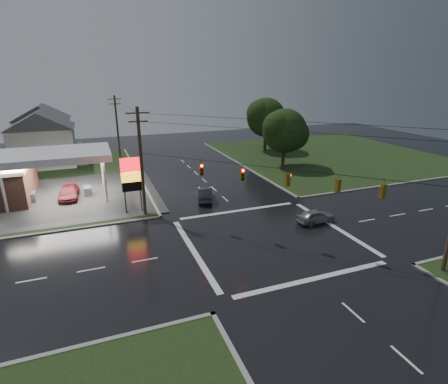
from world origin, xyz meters
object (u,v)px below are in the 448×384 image
object	(u,v)px
utility_pole_nw	(141,161)
pylon_sign	(131,176)
car_crossing	(316,216)
tree_ne_near	(285,131)
house_near	(43,138)
car_north	(205,194)
tree_ne_far	(267,117)
utility_pole_n	(117,126)
car_pump	(69,193)
house_far	(44,128)

from	to	relation	value
utility_pole_nw	pylon_sign	bearing A→B (deg)	135.00
car_crossing	tree_ne_near	bearing A→B (deg)	-25.53
house_near	car_north	distance (m)	31.01
pylon_sign	tree_ne_near	bearing A→B (deg)	25.01
utility_pole_nw	tree_ne_far	size ratio (longest dim) A/B	1.12
utility_pole_n	car_pump	world-z (taller)	utility_pole_n
house_far	tree_ne_far	world-z (taller)	tree_ne_far
utility_pole_nw	car_crossing	size ratio (longest dim) A/B	2.80
tree_ne_far	car_crossing	world-z (taller)	tree_ne_far
car_north	car_crossing	size ratio (longest dim) A/B	1.14
pylon_sign	utility_pole_n	xyz separation A→B (m)	(1.00, 27.50, 1.46)
utility_pole_nw	house_far	bearing A→B (deg)	107.92
utility_pole_nw	tree_ne_near	xyz separation A→B (m)	(23.64, 12.49, -0.16)
house_far	car_north	size ratio (longest dim) A/B	2.48
pylon_sign	car_pump	distance (m)	10.13
tree_ne_near	utility_pole_nw	bearing A→B (deg)	-152.14
utility_pole_n	car_crossing	bearing A→B (deg)	-67.21
house_near	car_north	size ratio (longest dim) A/B	2.48
utility_pole_nw	car_north	bearing A→B (deg)	15.36
tree_ne_near	car_north	distance (m)	20.15
pylon_sign	house_near	size ratio (longest dim) A/B	0.54
tree_ne_near	tree_ne_far	world-z (taller)	tree_ne_far
tree_ne_far	utility_pole_n	bearing A→B (deg)	171.45
car_north	car_crossing	bearing A→B (deg)	145.08
tree_ne_far	car_north	xyz separation A→B (m)	(-19.50, -22.53, -5.45)
tree_ne_far	car_pump	distance (m)	38.34
utility_pole_nw	house_far	size ratio (longest dim) A/B	1.00
tree_ne_far	house_near	bearing A→B (deg)	176.99
tree_ne_far	car_pump	xyz separation A→B (m)	(-34.19, -16.48, -5.44)
pylon_sign	house_far	world-z (taller)	house_far
car_crossing	car_pump	distance (m)	27.98
pylon_sign	house_near	xyz separation A→B (m)	(-10.45, 25.50, 0.39)
house_near	car_pump	distance (m)	19.24
utility_pole_nw	house_far	xyz separation A→B (m)	(-12.45, 38.50, -1.32)
utility_pole_n	car_crossing	size ratio (longest dim) A/B	2.68
pylon_sign	car_crossing	xyz separation A→B (m)	(16.36, -9.06, -3.34)
pylon_sign	house_near	bearing A→B (deg)	112.28
utility_pole_n	car_pump	xyz separation A→B (m)	(-7.54, -20.48, -4.73)
utility_pole_nw	tree_ne_far	xyz separation A→B (m)	(26.65, 24.49, 0.46)
car_north	car_crossing	xyz separation A→B (m)	(8.21, -10.03, -0.07)
car_crossing	car_pump	xyz separation A→B (m)	(-22.89, 16.08, 0.07)
utility_pole_nw	house_near	size ratio (longest dim) A/B	1.00
car_north	car_pump	bearing A→B (deg)	-6.62
utility_pole_nw	car_pump	size ratio (longest dim) A/B	2.16
house_near	car_crossing	size ratio (longest dim) A/B	2.82
utility_pole_n	pylon_sign	bearing A→B (deg)	-92.08
pylon_sign	tree_ne_near	world-z (taller)	tree_ne_near
house_far	house_near	bearing A→B (deg)	-85.24
tree_ne_near	car_north	size ratio (longest dim) A/B	2.02
utility_pole_nw	car_crossing	bearing A→B (deg)	-27.69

